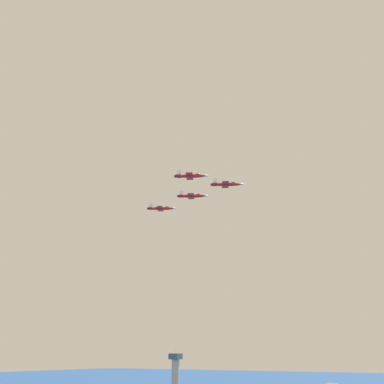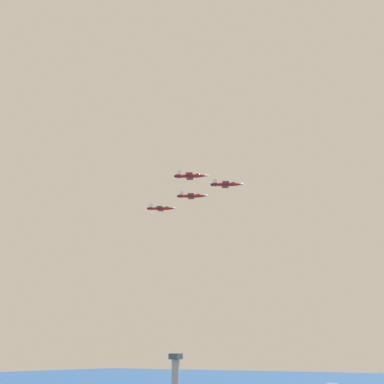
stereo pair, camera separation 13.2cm
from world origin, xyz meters
The scene contains 5 objects.
control_tower centered at (-52.63, 10.79, 15.26)m, with size 6.00×6.00×31.29m.
jet_lead centered at (-2.77, -17.04, 114.52)m, with size 16.82×11.52×3.87m.
jet_left_wingman centered at (-27.14, -12.60, 113.31)m, with size 16.50×11.31×3.79m.
jet_right_wingman centered at (-11.08, -40.38, 113.52)m, with size 16.23×11.04×3.72m.
jet_left_outer centered at (-51.51, -8.16, 110.80)m, with size 16.24×11.52×3.76m.
Camera 1 is at (108.62, -236.80, 27.98)m, focal length 45.42 mm.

